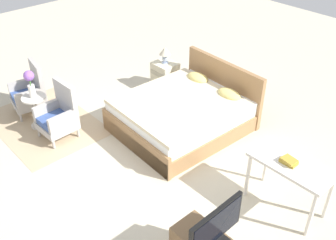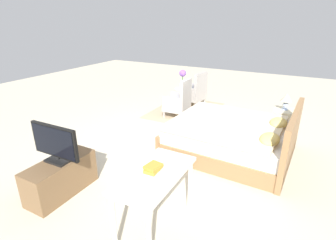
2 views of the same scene
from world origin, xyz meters
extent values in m
plane|color=beige|center=(0.00, 0.00, 0.00)|extent=(16.00, 16.00, 0.00)
cube|color=tan|center=(-1.88, -0.75, 0.00)|extent=(2.10, 1.50, 0.01)
cube|color=#997047|center=(-0.16, 0.91, 0.14)|extent=(1.78, 2.10, 0.28)
cube|color=white|center=(-0.16, 0.91, 0.40)|extent=(1.70, 2.01, 0.24)
cube|color=beige|center=(-0.16, 0.82, 0.55)|extent=(1.75, 1.85, 0.06)
cube|color=#997047|center=(-0.12, 1.88, 0.48)|extent=(1.72, 0.16, 0.96)
cube|color=#997047|center=(-0.20, -0.08, 0.20)|extent=(1.72, 0.14, 0.40)
ellipsoid|color=#DBC670|center=(-0.51, 1.63, 0.59)|extent=(0.45, 0.30, 0.14)
ellipsoid|color=#DBC670|center=(0.25, 1.60, 0.59)|extent=(0.45, 0.30, 0.14)
cylinder|color=#ADA8A3|center=(-2.66, -0.93, 0.09)|extent=(0.04, 0.04, 0.16)
cylinder|color=#ADA8A3|center=(-2.20, -1.02, 0.09)|extent=(0.04, 0.04, 0.16)
cylinder|color=#ADA8A3|center=(-2.57, -0.48, 0.09)|extent=(0.04, 0.04, 0.16)
cylinder|color=#ADA8A3|center=(-2.12, -0.56, 0.09)|extent=(0.04, 0.04, 0.16)
cube|color=#ADA8A3|center=(-2.39, -0.75, 0.23)|extent=(0.63, 0.63, 0.12)
cube|color=#3D5693|center=(-2.39, -0.75, 0.34)|extent=(0.58, 0.58, 0.10)
cube|color=#ADA8A3|center=(-2.35, -0.52, 0.61)|extent=(0.55, 0.17, 0.64)
cube|color=#ADA8A3|center=(-2.62, -0.71, 0.42)|extent=(0.16, 0.52, 0.26)
cube|color=#ADA8A3|center=(-2.16, -0.79, 0.42)|extent=(0.16, 0.52, 0.26)
cylinder|color=#ADA8A3|center=(-1.60, -0.99, 0.09)|extent=(0.04, 0.04, 0.16)
cylinder|color=#ADA8A3|center=(-1.14, -0.97, 0.09)|extent=(0.04, 0.04, 0.16)
cylinder|color=#ADA8A3|center=(-1.61, -0.53, 0.09)|extent=(0.04, 0.04, 0.16)
cylinder|color=#ADA8A3|center=(-1.15, -0.51, 0.09)|extent=(0.04, 0.04, 0.16)
cube|color=#ADA8A3|center=(-1.37, -0.75, 0.23)|extent=(0.56, 0.56, 0.12)
cube|color=#3D5693|center=(-1.37, -0.75, 0.34)|extent=(0.51, 0.51, 0.10)
cube|color=#ADA8A3|center=(-1.38, -0.52, 0.61)|extent=(0.54, 0.10, 0.64)
cube|color=#ADA8A3|center=(-1.61, -0.76, 0.42)|extent=(0.09, 0.51, 0.26)
cube|color=#ADA8A3|center=(-1.14, -0.74, 0.42)|extent=(0.09, 0.51, 0.26)
cylinder|color=beige|center=(-1.88, -0.84, 0.01)|extent=(0.28, 0.28, 0.03)
cylinder|color=beige|center=(-1.88, -0.84, 0.29)|extent=(0.06, 0.06, 0.53)
cylinder|color=beige|center=(-1.88, -0.84, 0.56)|extent=(0.40, 0.40, 0.02)
cylinder|color=silver|center=(-1.88, -0.84, 0.69)|extent=(0.11, 0.11, 0.22)
cylinder|color=#477538|center=(-1.88, -0.84, 0.85)|extent=(0.02, 0.02, 0.10)
sphere|color=#8956B7|center=(-1.88, -0.84, 0.97)|extent=(0.17, 0.17, 0.17)
cube|color=beige|center=(-1.40, 1.65, 0.28)|extent=(0.44, 0.40, 0.56)
cube|color=#B3AB8E|center=(-1.40, 1.44, 0.39)|extent=(0.37, 0.01, 0.09)
cylinder|color=#9EADC6|center=(-1.40, 1.65, 0.57)|extent=(0.13, 0.13, 0.02)
ellipsoid|color=#9EADC6|center=(-1.40, 1.65, 0.66)|extent=(0.11, 0.11, 0.16)
cone|color=beige|center=(-1.40, 1.65, 0.81)|extent=(0.22, 0.22, 0.15)
cube|color=black|center=(2.07, -0.79, 0.79)|extent=(0.06, 0.75, 0.44)
cube|color=black|center=(2.10, -0.79, 0.79)|extent=(0.02, 0.70, 0.39)
cylinder|color=silver|center=(1.56, 0.47, 0.35)|extent=(0.05, 0.05, 0.70)
cylinder|color=silver|center=(2.50, 0.47, 0.35)|extent=(0.05, 0.05, 0.70)
cylinder|color=silver|center=(1.56, 0.89, 0.35)|extent=(0.05, 0.05, 0.70)
cylinder|color=silver|center=(2.50, 0.89, 0.35)|extent=(0.05, 0.05, 0.70)
cube|color=silver|center=(2.03, 0.68, 0.72)|extent=(1.04, 0.52, 0.04)
cube|color=#B79333|center=(1.99, 0.64, 0.75)|extent=(0.21, 0.14, 0.04)
cube|color=#B79333|center=(1.99, 0.64, 0.79)|extent=(0.20, 0.17, 0.03)
camera|label=1|loc=(3.73, -2.96, 3.89)|focal=42.00mm
camera|label=2|loc=(4.06, 1.92, 2.27)|focal=28.00mm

